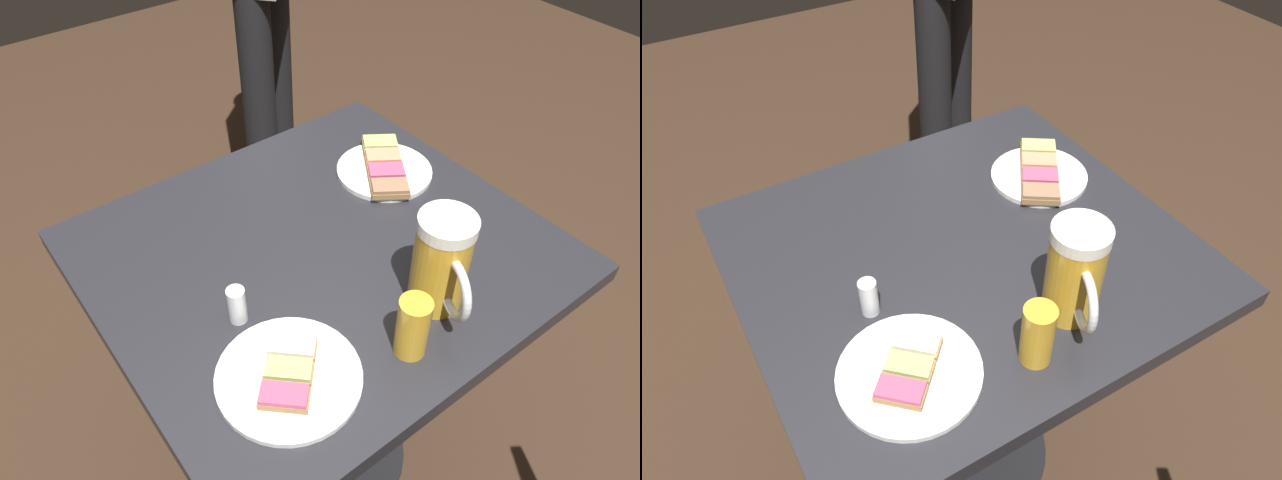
% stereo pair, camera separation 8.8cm
% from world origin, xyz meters
% --- Properties ---
extents(ground_plane, '(6.00, 6.00, 0.00)m').
position_xyz_m(ground_plane, '(0.00, 0.00, 0.00)').
color(ground_plane, '#382619').
extents(cafe_table, '(0.71, 0.78, 0.74)m').
position_xyz_m(cafe_table, '(0.00, 0.00, 0.58)').
color(cafe_table, black).
rests_on(cafe_table, ground_plane).
extents(plate_near, '(0.21, 0.20, 0.03)m').
position_xyz_m(plate_near, '(0.10, -0.24, 0.75)').
color(plate_near, white).
rests_on(plate_near, cafe_table).
extents(plate_far, '(0.22, 0.22, 0.03)m').
position_xyz_m(plate_far, '(-0.19, 0.20, 0.74)').
color(plate_far, white).
rests_on(plate_far, cafe_table).
extents(beer_mug, '(0.15, 0.10, 0.17)m').
position_xyz_m(beer_mug, '(-0.22, -0.07, 0.82)').
color(beer_mug, gold).
rests_on(beer_mug, cafe_table).
extents(beer_glass_small, '(0.05, 0.05, 0.11)m').
position_xyz_m(beer_glass_small, '(-0.26, 0.03, 0.79)').
color(beer_glass_small, gold).
rests_on(beer_glass_small, cafe_table).
extents(salt_shaker, '(0.03, 0.03, 0.07)m').
position_xyz_m(salt_shaker, '(-0.05, 0.20, 0.77)').
color(salt_shaker, silver).
rests_on(salt_shaker, cafe_table).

